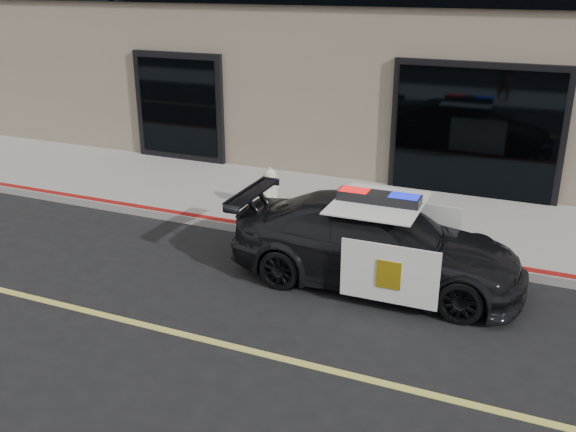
% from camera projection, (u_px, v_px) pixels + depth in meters
% --- Properties ---
extents(ground, '(120.00, 120.00, 0.00)m').
position_uv_depth(ground, '(463.00, 403.00, 7.13)').
color(ground, black).
rests_on(ground, ground).
extents(sidewalk_n, '(60.00, 3.50, 0.15)m').
position_uv_depth(sidewalk_n, '(510.00, 233.00, 11.61)').
color(sidewalk_n, gray).
rests_on(sidewalk_n, ground).
extents(police_car, '(2.10, 4.50, 1.46)m').
position_uv_depth(police_car, '(377.00, 243.00, 9.70)').
color(police_car, black).
rests_on(police_car, ground).
extents(fire_hydrant, '(0.39, 0.55, 0.87)m').
position_uv_depth(fire_hydrant, '(270.00, 191.00, 12.32)').
color(fire_hydrant, beige).
rests_on(fire_hydrant, sidewalk_n).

